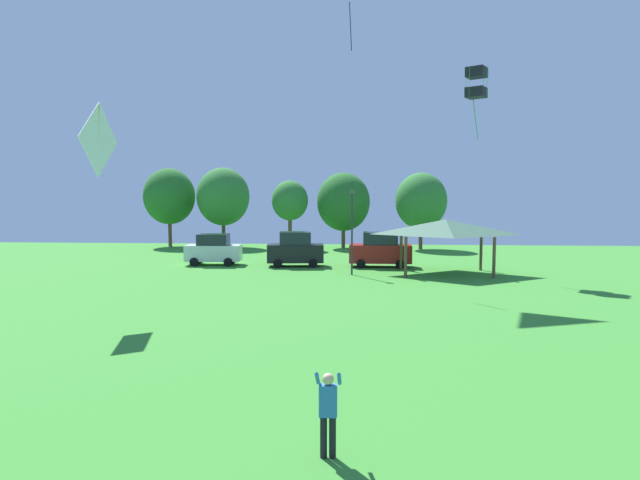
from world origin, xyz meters
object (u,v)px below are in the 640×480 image
light_post_0 (352,227)px  treeline_tree_0 (169,196)px  kite_flying_1 (476,83)px  treeline_tree_2 (290,201)px  treeline_tree_3 (343,202)px  treeline_tree_4 (421,201)px  kite_flying_0 (99,140)px  park_pavilion (446,227)px  person_standing_near_foreground (328,409)px  parked_car_second_from_left (295,250)px  parked_car_third_from_left (380,250)px  parked_car_leftmost (214,250)px  treeline_tree_1 (223,197)px

light_post_0 → treeline_tree_0: treeline_tree_0 is taller
kite_flying_1 → treeline_tree_2: (-14.14, 15.73, -7.90)m
treeline_tree_3 → treeline_tree_4: bearing=-6.2°
kite_flying_0 → treeline_tree_4: bearing=60.6°
park_pavilion → person_standing_near_foreground: bearing=-103.3°
kite_flying_0 → treeline_tree_0: size_ratio=0.41×
parked_car_second_from_left → treeline_tree_4: (10.52, 13.57, 3.36)m
kite_flying_1 → treeline_tree_0: 32.65m
parked_car_third_from_left → park_pavilion: bearing=-37.2°
person_standing_near_foreground → kite_flying_1: size_ratio=0.38×
treeline_tree_0 → treeline_tree_4: 24.86m
treeline_tree_0 → treeline_tree_3: size_ratio=1.07×
parked_car_second_from_left → light_post_0: bearing=-50.2°
light_post_0 → treeline_tree_4: bearing=70.1°
treeline_tree_0 → treeline_tree_4: size_ratio=1.07×
treeline_tree_0 → treeline_tree_2: 12.49m
parked_car_third_from_left → treeline_tree_2: (-8.10, 13.06, 3.37)m
person_standing_near_foreground → parked_car_third_from_left: size_ratio=0.40×
treeline_tree_3 → treeline_tree_2: bearing=-166.2°
parked_car_third_from_left → treeline_tree_0: 25.58m
kite_flying_0 → kite_flying_1: 24.18m
light_post_0 → treeline_tree_2: size_ratio=0.84×
kite_flying_0 → park_pavilion: kite_flying_0 is taller
light_post_0 → treeline_tree_3: bearing=93.1°
light_post_0 → parked_car_second_from_left: bearing=135.5°
parked_car_third_from_left → parked_car_leftmost: bearing=179.4°
person_standing_near_foreground → kite_flying_1: 30.84m
park_pavilion → treeline_tree_2: (-12.23, 16.32, 1.53)m
person_standing_near_foreground → treeline_tree_2: 43.68m
park_pavilion → treeline_tree_1: bearing=137.1°
treeline_tree_2 → treeline_tree_4: (12.46, 0.44, -0.02)m
parked_car_second_from_left → light_post_0: 6.13m
treeline_tree_3 → kite_flying_0: bearing=-107.4°
park_pavilion → treeline_tree_4: treeline_tree_4 is taller
parked_car_second_from_left → treeline_tree_2: bearing=92.7°
kite_flying_0 → treeline_tree_3: 32.95m
treeline_tree_0 → treeline_tree_1: (5.56, -0.44, -0.02)m
treeline_tree_1 → treeline_tree_2: (6.79, -1.38, -0.38)m
parked_car_second_from_left → parked_car_third_from_left: bearing=-5.1°
parked_car_third_from_left → treeline_tree_1: size_ratio=0.57×
treeline_tree_2 → kite_flying_0: bearing=-98.9°
person_standing_near_foreground → kite_flying_0: size_ratio=0.56×
parked_car_third_from_left → light_post_0: 4.99m
parked_car_third_from_left → park_pavilion: (4.13, -3.25, 1.85)m
park_pavilion → treeline_tree_1: size_ratio=0.90×
treeline_tree_3 → treeline_tree_0: bearing=178.1°
parked_car_leftmost → treeline_tree_4: treeline_tree_4 is taller
kite_flying_0 → park_pavilion: size_ratio=0.45×
person_standing_near_foreground → park_pavilion: 27.64m
treeline_tree_2 → parked_car_leftmost: bearing=-108.3°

